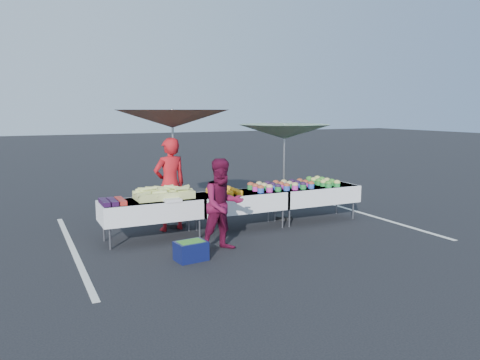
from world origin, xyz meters
name	(u,v)px	position (x,y,z in m)	size (l,w,h in m)	color
ground	(240,229)	(0.00, 0.00, 0.00)	(80.00, 80.00, 0.00)	black
stripe_left	(73,249)	(-3.20, 0.00, 0.00)	(0.10, 5.00, 0.00)	silver
stripe_right	(364,214)	(3.20, 0.00, 0.00)	(0.10, 5.00, 0.00)	silver
table_left	(152,209)	(-1.80, 0.00, 0.58)	(1.86, 0.81, 0.75)	white
table_center	(240,201)	(0.00, 0.00, 0.58)	(1.86, 0.81, 0.75)	white
table_right	(315,194)	(1.80, 0.00, 0.58)	(1.86, 0.81, 0.75)	white
berry_punnets	(112,202)	(-2.51, -0.06, 0.79)	(0.40, 0.54, 0.08)	black
corn_pile	(164,194)	(-1.55, 0.04, 0.84)	(1.16, 0.57, 0.26)	#D8D76F
plastic_bags	(172,200)	(-1.50, -0.30, 0.78)	(0.30, 0.25, 0.05)	white
carrot_bowls	(224,191)	(-0.35, -0.01, 0.80)	(0.55, 0.69, 0.11)	#C38615
potato_cups	(281,185)	(0.95, 0.00, 0.83)	(1.34, 0.58, 0.16)	blue
bean_baskets	(323,181)	(2.06, 0.08, 0.82)	(0.36, 0.86, 0.15)	#218436
vendor	(170,184)	(-1.27, 0.55, 0.92)	(0.67, 0.44, 1.84)	red
customer	(223,205)	(-0.88, -1.16, 0.79)	(0.77, 0.60, 1.58)	#5B0D2B
umbrella_left	(172,120)	(-1.11, 0.80, 2.18)	(2.60, 2.60, 2.41)	black
umbrella_right	(284,132)	(1.26, 0.40, 1.90)	(2.38, 2.38, 2.09)	black
storage_bin	(191,250)	(-1.57, -1.44, 0.16)	(0.52, 0.40, 0.31)	#0C1340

